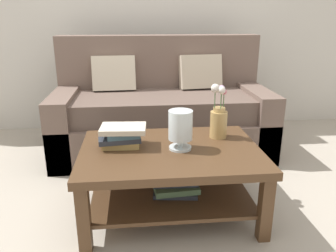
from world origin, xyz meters
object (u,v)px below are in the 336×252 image
(couch, at_px, (162,113))
(coffee_table, at_px, (171,167))
(book_stack_main, at_px, (122,136))
(flower_pitcher, at_px, (219,118))
(glass_hurricane_vase, at_px, (180,127))

(couch, xyz_separation_m, coffee_table, (-0.03, -1.11, -0.04))
(book_stack_main, bearing_deg, flower_pitcher, 9.31)
(book_stack_main, bearing_deg, glass_hurricane_vase, -11.76)
(couch, bearing_deg, book_stack_main, -107.93)
(coffee_table, distance_m, book_stack_main, 0.37)
(coffee_table, relative_size, glass_hurricane_vase, 4.54)
(coffee_table, relative_size, book_stack_main, 3.62)
(coffee_table, xyz_separation_m, glass_hurricane_vase, (0.06, -0.01, 0.27))
(couch, height_order, coffee_table, couch)
(coffee_table, height_order, glass_hurricane_vase, glass_hurricane_vase)
(flower_pitcher, bearing_deg, couch, 108.27)
(couch, height_order, glass_hurricane_vase, couch)
(coffee_table, height_order, flower_pitcher, flower_pitcher)
(glass_hurricane_vase, bearing_deg, flower_pitcher, 32.60)
(couch, bearing_deg, coffee_table, -91.72)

